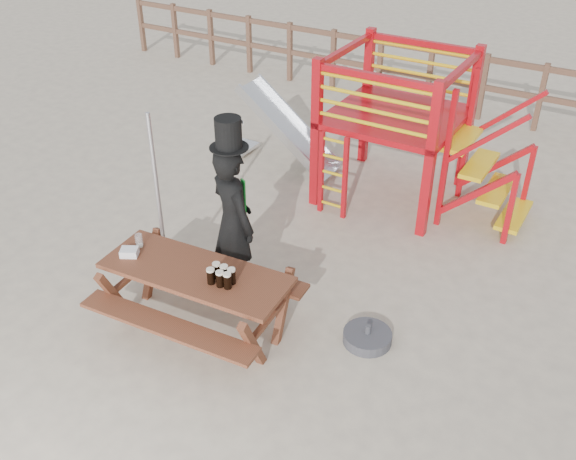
% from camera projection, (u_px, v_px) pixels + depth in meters
% --- Properties ---
extents(ground, '(60.00, 60.00, 0.00)m').
position_uv_depth(ground, '(238.00, 330.00, 6.90)').
color(ground, beige).
rests_on(ground, ground).
extents(back_fence, '(15.09, 0.09, 1.20)m').
position_uv_depth(back_fence, '(457.00, 75.00, 11.56)').
color(back_fence, brown).
rests_on(back_fence, ground).
extents(playground_fort, '(4.71, 1.84, 2.10)m').
position_uv_depth(playground_fort, '(389.00, 125.00, 8.85)').
color(playground_fort, '#B00B13').
rests_on(playground_fort, ground).
extents(picnic_table, '(2.06, 1.50, 0.76)m').
position_uv_depth(picnic_table, '(197.00, 292.00, 6.67)').
color(picnic_table, brown).
rests_on(picnic_table, ground).
extents(man_with_hat, '(0.78, 0.67, 2.13)m').
position_uv_depth(man_with_hat, '(233.00, 219.00, 6.99)').
color(man_with_hat, black).
rests_on(man_with_hat, ground).
extents(metal_pole, '(0.05, 0.05, 2.16)m').
position_uv_depth(metal_pole, '(159.00, 206.00, 6.98)').
color(metal_pole, '#B2B2B7').
rests_on(metal_pole, ground).
extents(parasol_base, '(0.51, 0.51, 0.22)m').
position_uv_depth(parasol_base, '(367.00, 337.00, 6.71)').
color(parasol_base, '#3C3C42').
rests_on(parasol_base, ground).
extents(paper_bag, '(0.23, 0.21, 0.08)m').
position_uv_depth(paper_bag, '(129.00, 252.00, 6.72)').
color(paper_bag, white).
rests_on(paper_bag, picnic_table).
extents(stout_pints, '(0.27, 0.19, 0.17)m').
position_uv_depth(stout_pints, '(222.00, 276.00, 6.30)').
color(stout_pints, black).
rests_on(stout_pints, picnic_table).
extents(empty_glasses, '(0.08, 0.08, 0.15)m').
position_uv_depth(empty_glasses, '(139.00, 241.00, 6.84)').
color(empty_glasses, silver).
rests_on(empty_glasses, picnic_table).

